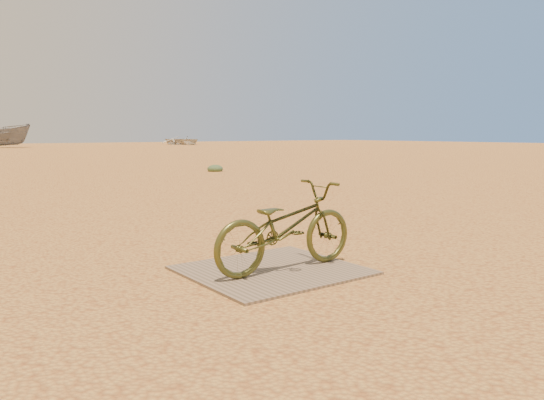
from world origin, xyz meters
TOP-DOWN VIEW (x-y plane):
  - ground at (0.00, 0.00)m, footprint 120.00×120.00m
  - plywood_board at (0.57, -0.56)m, footprint 1.42×1.29m
  - bicycle at (0.66, -0.64)m, footprint 1.44×0.51m
  - boat_far_right at (22.44, 44.33)m, footprint 4.02×4.94m
  - kale_b at (6.26, 10.18)m, footprint 0.49×0.49m

SIDE VIEW (x-z plane):
  - ground at x=0.00m, z-range 0.00..0.00m
  - kale_b at x=6.26m, z-range -0.13..0.13m
  - plywood_board at x=0.57m, z-range 0.00..0.02m
  - bicycle at x=0.66m, z-range 0.02..0.78m
  - boat_far_right at x=22.44m, z-range 0.00..0.90m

